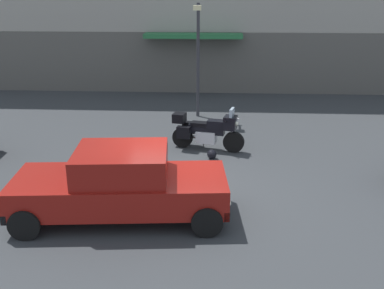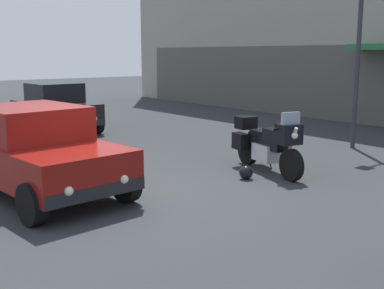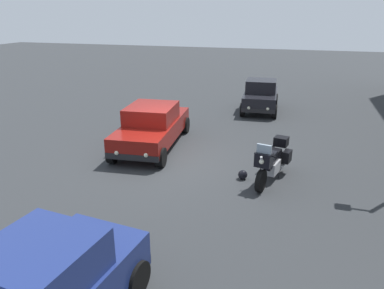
{
  "view_description": "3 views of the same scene",
  "coord_description": "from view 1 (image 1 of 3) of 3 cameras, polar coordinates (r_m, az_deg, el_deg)",
  "views": [
    {
      "loc": [
        0.88,
        -9.67,
        4.73
      ],
      "look_at": [
        0.26,
        1.06,
        0.98
      ],
      "focal_mm": 42.13,
      "sensor_mm": 36.0,
      "label": 1
    },
    {
      "loc": [
        7.52,
        -4.1,
        2.47
      ],
      "look_at": [
        0.54,
        1.43,
        0.82
      ],
      "focal_mm": 45.69,
      "sensor_mm": 36.0,
      "label": 2
    },
    {
      "loc": [
        10.73,
        4.05,
        4.74
      ],
      "look_at": [
        0.47,
        0.98,
        0.83
      ],
      "focal_mm": 34.32,
      "sensor_mm": 36.0,
      "label": 3
    }
  ],
  "objects": [
    {
      "name": "ground_plane",
      "position": [
        10.8,
        -1.71,
        -6.76
      ],
      "size": [
        80.0,
        80.0,
        0.0
      ],
      "primitive_type": "plane",
      "color": "#2D3033"
    },
    {
      "name": "motorcycle",
      "position": [
        13.75,
        1.84,
        1.82
      ],
      "size": [
        2.23,
        1.02,
        1.36
      ],
      "rotation": [
        0.0,
        0.0,
        -0.23
      ],
      "color": "black",
      "rests_on": "ground"
    },
    {
      "name": "helmet",
      "position": [
        13.14,
        2.53,
        -1.23
      ],
      "size": [
        0.28,
        0.28,
        0.28
      ],
      "primitive_type": "sphere",
      "color": "black",
      "rests_on": "ground"
    },
    {
      "name": "car_sedan_far",
      "position": [
        9.73,
        -8.98,
        -4.98
      ],
      "size": [
        4.68,
        2.27,
        1.56
      ],
      "rotation": [
        0.0,
        0.0,
        0.09
      ],
      "color": "maroon",
      "rests_on": "ground"
    },
    {
      "name": "streetlamp_curbside",
      "position": [
        16.91,
        0.75,
        12.03
      ],
      "size": [
        0.28,
        0.94,
        4.22
      ],
      "color": "#2D2D33",
      "rests_on": "ground"
    }
  ]
}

